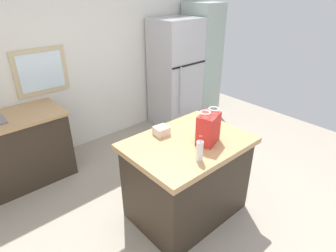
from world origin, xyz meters
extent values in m
plane|color=#9E9384|center=(0.00, 0.00, 0.00)|extent=(6.18, 6.18, 0.00)
cube|color=silver|center=(0.00, 2.26, 1.31)|extent=(5.15, 0.10, 2.63)
cube|color=#CCB78C|center=(-0.75, 2.21, 1.26)|extent=(0.68, 0.04, 0.60)
cube|color=white|center=(-0.75, 2.19, 1.26)|extent=(0.56, 0.02, 0.48)
cube|color=#33281E|center=(-0.15, 0.09, 0.42)|extent=(1.12, 0.81, 0.85)
cube|color=tan|center=(-0.15, 0.09, 0.88)|extent=(1.20, 0.89, 0.06)
cube|color=#B7B7BC|center=(1.32, 1.86, 0.90)|extent=(0.75, 0.64, 1.80)
cube|color=black|center=(1.32, 1.53, 1.12)|extent=(0.74, 0.01, 0.02)
cylinder|color=#B7B7BC|center=(1.11, 1.51, 0.72)|extent=(0.02, 0.02, 0.81)
cube|color=#9EB2A8|center=(1.96, 1.86, 1.00)|extent=(0.49, 0.61, 2.00)
cube|color=#33281E|center=(-1.38, 1.87, 0.43)|extent=(1.26, 0.63, 0.85)
cube|color=tan|center=(-1.38, 1.87, 0.87)|extent=(1.30, 0.67, 0.04)
cube|color=red|center=(-0.03, -0.05, 1.05)|extent=(0.28, 0.23, 0.30)
torus|color=white|center=(-0.09, -0.05, 1.24)|extent=(0.13, 0.13, 0.01)
torus|color=white|center=(0.03, -0.05, 1.24)|extent=(0.13, 0.13, 0.01)
cube|color=beige|center=(-0.26, 0.36, 0.95)|extent=(0.15, 0.14, 0.09)
cylinder|color=white|center=(-0.31, -0.21, 1.00)|extent=(0.06, 0.06, 0.19)
cone|color=white|center=(-0.31, -0.21, 1.11)|extent=(0.05, 0.05, 0.03)
cylinder|color=red|center=(-0.31, -0.21, 1.13)|extent=(0.03, 0.03, 0.02)
camera|label=1|loc=(-1.87, -1.56, 2.29)|focal=29.89mm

